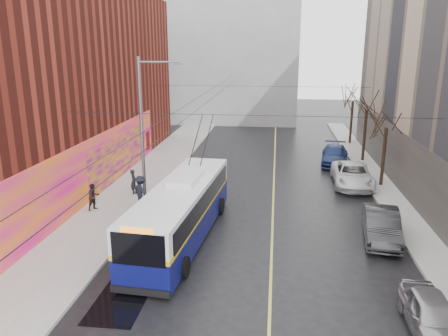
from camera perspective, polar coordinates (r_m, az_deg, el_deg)
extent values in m
plane|color=black|center=(17.37, 0.80, -17.65)|extent=(140.00, 140.00, 0.00)
cube|color=gray|center=(29.65, -12.25, -3.39)|extent=(4.00, 60.00, 0.15)
cube|color=gray|center=(29.07, 21.45, -4.53)|extent=(2.00, 60.00, 0.15)
cube|color=#BFB74C|center=(30.00, 6.49, -3.05)|extent=(0.12, 50.00, 0.01)
cube|color=#561911|center=(33.51, -25.06, 9.80)|extent=(12.00, 36.00, 14.00)
cube|color=#EE0592|center=(28.04, -17.58, -0.75)|extent=(0.08, 28.00, 4.00)
cube|color=#93047A|center=(33.48, -13.32, 1.43)|extent=(0.06, 12.00, 3.20)
cube|color=#4C4742|center=(30.63, 22.66, 0.11)|extent=(0.06, 36.00, 4.00)
cube|color=gray|center=(59.94, -0.36, 15.02)|extent=(20.00, 12.00, 18.00)
cylinder|color=slate|center=(26.16, -10.67, 4.22)|extent=(0.20, 0.20, 9.00)
cube|color=#5F0D0D|center=(26.12, -9.91, 3.57)|extent=(0.04, 0.60, 1.10)
cylinder|color=slate|center=(25.35, -8.49, 13.54)|extent=(2.40, 0.10, 0.10)
cube|color=slate|center=(25.09, -5.99, 13.37)|extent=(0.50, 0.22, 0.12)
cylinder|color=black|center=(30.12, -3.38, 9.19)|extent=(0.02, 60.00, 0.02)
cylinder|color=black|center=(29.96, -1.48, 9.18)|extent=(0.02, 60.00, 0.02)
cylinder|color=black|center=(20.75, 2.63, 6.91)|extent=(18.00, 0.02, 0.02)
cylinder|color=black|center=(36.63, 4.54, 10.60)|extent=(18.00, 0.02, 0.02)
cylinder|color=black|center=(32.23, 20.10, 1.27)|extent=(0.24, 0.24, 4.20)
cylinder|color=black|center=(38.89, 17.87, 3.99)|extent=(0.24, 0.24, 4.48)
cylinder|color=black|center=(45.68, 16.28, 5.67)|extent=(0.24, 0.24, 4.37)
cube|color=black|center=(18.29, -13.14, -16.20)|extent=(1.95, 3.84, 0.01)
ellipsoid|color=slate|center=(24.92, 0.85, 12.14)|extent=(0.44, 0.20, 0.12)
ellipsoid|color=slate|center=(26.27, 0.83, 10.26)|extent=(0.44, 0.20, 0.12)
ellipsoid|color=slate|center=(27.36, -6.62, 9.73)|extent=(0.44, 0.20, 0.12)
cube|color=#090C47|center=(22.49, -5.52, -7.05)|extent=(3.34, 11.52, 1.42)
cube|color=silver|center=(22.01, -5.61, -3.86)|extent=(3.34, 11.52, 1.23)
cube|color=gold|center=(22.22, -5.56, -5.36)|extent=(3.38, 11.56, 0.21)
cube|color=black|center=(17.12, -11.17, -10.47)|extent=(2.17, 0.21, 1.33)
cube|color=black|center=(27.29, -2.16, -0.27)|extent=(2.17, 0.21, 1.14)
cube|color=black|center=(22.43, -8.66, -3.86)|extent=(0.85, 10.38, 0.95)
cube|color=black|center=(21.73, -2.43, -4.33)|extent=(0.85, 10.38, 0.95)
cube|color=silver|center=(22.64, -4.97, -1.28)|extent=(1.54, 2.93, 0.28)
cube|color=black|center=(17.92, -10.92, -15.56)|extent=(2.46, 0.31, 0.28)
cylinder|color=black|center=(19.85, -12.18, -11.92)|extent=(0.36, 0.97, 0.95)
cylinder|color=black|center=(19.07, -5.19, -12.81)|extent=(0.36, 0.97, 0.95)
cylinder|color=black|center=(26.35, -5.70, -4.60)|extent=(0.36, 0.97, 0.95)
cylinder|color=black|center=(25.77, -0.44, -5.00)|extent=(0.36, 0.97, 0.95)
cylinder|color=black|center=(25.49, -3.68, 3.83)|extent=(0.31, 3.28, 2.33)
cylinder|color=black|center=(25.33, -2.23, 3.78)|extent=(0.31, 3.28, 2.33)
imported|color=#9B9B9F|center=(17.21, 25.54, -17.03)|extent=(1.62, 3.95, 1.34)
imported|color=#2C2B2E|center=(23.70, 19.89, -7.05)|extent=(2.23, 4.90, 1.56)
imported|color=white|center=(32.19, 16.41, -0.85)|extent=(2.80, 5.74, 1.57)
imported|color=navy|center=(37.81, 14.27, 1.65)|extent=(2.76, 5.46, 1.52)
imported|color=#A7A7AC|center=(32.45, -3.85, -0.32)|extent=(1.74, 3.98, 1.34)
imported|color=black|center=(29.32, -11.72, -1.74)|extent=(0.49, 0.66, 1.64)
imported|color=black|center=(27.00, -16.64, -3.62)|extent=(0.94, 0.99, 1.61)
imported|color=black|center=(26.92, -10.83, -2.96)|extent=(1.39, 1.32, 1.89)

